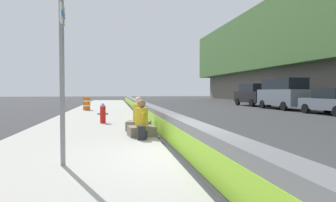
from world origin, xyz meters
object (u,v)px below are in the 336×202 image
Objects in this scene: construction_barrel at (87,104)px; parked_car_fourth at (283,93)px; backpack at (142,133)px; parked_car_third at (333,101)px; seated_person_foreground at (142,125)px; seated_person_middle at (139,120)px; route_sign_post at (62,54)px; parked_car_midline at (253,94)px; fire_hydrant at (103,113)px.

parked_car_fourth reaches higher than construction_barrel.
backpack is 15.48m from parked_car_third.
backpack is 0.09× the size of parked_car_third.
construction_barrel is at bearing 12.24° from seated_person_foreground.
seated_person_foreground is 1.42m from seated_person_middle.
route_sign_post is at bearing -176.30° from construction_barrel.
parked_car_third is at bearing 179.10° from parked_car_midline.
parked_car_midline is at bearing -1.54° from parked_car_fourth.
backpack is 19.22m from parked_car_fourth.
parked_car_midline is (11.54, -0.18, 0.32)m from parked_car_third.
backpack is (-4.72, -1.27, -0.25)m from fire_hydrant.
parked_car_midline is (15.18, -14.46, 0.60)m from fire_hydrant.
route_sign_post is 9.00× the size of backpack.
parked_car_third reaches higher than fire_hydrant.
fire_hydrant is at bearing -170.56° from construction_barrel.
route_sign_post is at bearing 147.54° from backpack.
backpack is at bearing -164.97° from fire_hydrant.
fire_hydrant is 0.19× the size of parked_car_third.
backpack is 14.04m from construction_barrel.
construction_barrel reaches higher than backpack.
parked_car_midline is at bearing -33.42° from route_sign_post.
route_sign_post is at bearing 176.60° from fire_hydrant.
construction_barrel is at bearing 3.70° from route_sign_post.
construction_barrel is (11.64, 2.86, 0.11)m from seated_person_middle.
seated_person_middle reaches higher than fire_hydrant.
backpack is (-2.12, 0.09, -0.18)m from seated_person_middle.
fire_hydrant is 4.89m from backpack.
seated_person_foreground is at bearing 145.63° from parked_car_midline.
seated_person_foreground reaches higher than fire_hydrant.
fire_hydrant is 9.17m from construction_barrel.
parked_car_midline is at bearing -43.60° from fire_hydrant.
seated_person_middle reaches higher than seated_person_foreground.
construction_barrel is 16.68m from parked_car_third.
seated_person_middle is 11.99m from construction_barrel.
route_sign_post is 5.40m from seated_person_middle.
parked_car_third is 11.54m from parked_car_midline.
construction_barrel is at bearing 91.17° from parked_car_fourth.
parked_car_midline is (19.90, -13.19, 0.85)m from backpack.
route_sign_post is 4.09× the size of fire_hydrant.
fire_hydrant is 20.98m from parked_car_midline.
seated_person_middle is 0.24× the size of parked_car_midline.
seated_person_foreground is 0.25× the size of parked_car_third.
seated_person_foreground is 18.66m from parked_car_fourth.
route_sign_post is 3.69m from backpack.
parked_car_third is at bearing -75.68° from fire_hydrant.
parked_car_fourth is (13.38, -12.97, 0.86)m from seated_person_foreground.
parked_car_fourth is (14.08, -13.04, 1.02)m from backpack.
parked_car_third is (6.25, -12.93, 0.35)m from seated_person_middle.
route_sign_post is 16.55m from construction_barrel.
seated_person_foreground is 0.95× the size of seated_person_middle.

